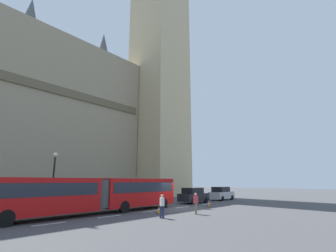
{
  "coord_description": "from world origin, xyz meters",
  "views": [
    {
      "loc": [
        -20.42,
        -16.78,
        2.68
      ],
      "look_at": [
        1.48,
        2.23,
        9.01
      ],
      "focal_mm": 26.92,
      "sensor_mm": 36.0,
      "label": 1
    }
  ],
  "objects_px": {
    "clock_tower": "(160,6)",
    "traffic_cone_middle": "(209,204)",
    "street_lamp": "(53,177)",
    "pedestrian_by_kerb": "(196,203)",
    "traffic_cone_west": "(159,210)",
    "articulated_bus": "(97,192)",
    "pedestrian_near_cones": "(162,205)",
    "sedan_trailing": "(222,193)",
    "sedan_lead": "(194,195)"
  },
  "relations": [
    {
      "from": "sedan_trailing",
      "to": "pedestrian_near_cones",
      "type": "distance_m",
      "value": 19.52
    },
    {
      "from": "sedan_lead",
      "to": "traffic_cone_middle",
      "type": "xyz_separation_m",
      "value": [
        -2.5,
        -3.73,
        -0.63
      ]
    },
    {
      "from": "clock_tower",
      "to": "articulated_bus",
      "type": "relative_size",
      "value": 4.42
    },
    {
      "from": "street_lamp",
      "to": "sedan_trailing",
      "type": "bearing_deg",
      "value": -11.78
    },
    {
      "from": "sedan_trailing",
      "to": "traffic_cone_middle",
      "type": "height_order",
      "value": "sedan_trailing"
    },
    {
      "from": "sedan_trailing",
      "to": "traffic_cone_middle",
      "type": "bearing_deg",
      "value": -158.7
    },
    {
      "from": "traffic_cone_middle",
      "to": "street_lamp",
      "type": "relative_size",
      "value": 0.11
    },
    {
      "from": "traffic_cone_west",
      "to": "pedestrian_by_kerb",
      "type": "height_order",
      "value": "pedestrian_by_kerb"
    },
    {
      "from": "pedestrian_by_kerb",
      "to": "sedan_trailing",
      "type": "bearing_deg",
      "value": 21.89
    },
    {
      "from": "sedan_trailing",
      "to": "articulated_bus",
      "type": "bearing_deg",
      "value": 179.58
    },
    {
      "from": "traffic_cone_west",
      "to": "traffic_cone_middle",
      "type": "xyz_separation_m",
      "value": [
        7.73,
        -0.1,
        0.0
      ]
    },
    {
      "from": "pedestrian_near_cones",
      "to": "pedestrian_by_kerb",
      "type": "bearing_deg",
      "value": -10.15
    },
    {
      "from": "street_lamp",
      "to": "clock_tower",
      "type": "bearing_deg",
      "value": 21.38
    },
    {
      "from": "articulated_bus",
      "to": "pedestrian_near_cones",
      "type": "height_order",
      "value": "articulated_bus"
    },
    {
      "from": "clock_tower",
      "to": "pedestrian_near_cones",
      "type": "height_order",
      "value": "clock_tower"
    },
    {
      "from": "traffic_cone_middle",
      "to": "pedestrian_by_kerb",
      "type": "relative_size",
      "value": 0.34
    },
    {
      "from": "clock_tower",
      "to": "traffic_cone_middle",
      "type": "distance_m",
      "value": 44.8
    },
    {
      "from": "clock_tower",
      "to": "sedan_lead",
      "type": "distance_m",
      "value": 42.31
    },
    {
      "from": "sedan_lead",
      "to": "street_lamp",
      "type": "relative_size",
      "value": 0.83
    },
    {
      "from": "clock_tower",
      "to": "articulated_bus",
      "type": "distance_m",
      "value": 46.48
    },
    {
      "from": "pedestrian_near_cones",
      "to": "traffic_cone_west",
      "type": "bearing_deg",
      "value": 47.93
    },
    {
      "from": "articulated_bus",
      "to": "sedan_lead",
      "type": "distance_m",
      "value": 13.99
    },
    {
      "from": "street_lamp",
      "to": "pedestrian_by_kerb",
      "type": "height_order",
      "value": "street_lamp"
    },
    {
      "from": "traffic_cone_west",
      "to": "clock_tower",
      "type": "bearing_deg",
      "value": 43.14
    },
    {
      "from": "articulated_bus",
      "to": "traffic_cone_middle",
      "type": "xyz_separation_m",
      "value": [
        11.47,
        -3.73,
        -1.46
      ]
    },
    {
      "from": "traffic_cone_west",
      "to": "pedestrian_near_cones",
      "type": "xyz_separation_m",
      "value": [
        -1.83,
        -2.02,
        0.63
      ]
    },
    {
      "from": "clock_tower",
      "to": "pedestrian_by_kerb",
      "type": "xyz_separation_m",
      "value": [
        -17.15,
        -20.27,
        -39.0
      ]
    },
    {
      "from": "articulated_bus",
      "to": "traffic_cone_middle",
      "type": "bearing_deg",
      "value": -18.0
    },
    {
      "from": "traffic_cone_west",
      "to": "street_lamp",
      "type": "xyz_separation_m",
      "value": [
        -5.43,
        8.14,
        2.77
      ]
    },
    {
      "from": "sedan_lead",
      "to": "sedan_trailing",
      "type": "bearing_deg",
      "value": -1.36
    },
    {
      "from": "articulated_bus",
      "to": "pedestrian_near_cones",
      "type": "bearing_deg",
      "value": -71.32
    },
    {
      "from": "clock_tower",
      "to": "street_lamp",
      "type": "xyz_separation_m",
      "value": [
        -24.23,
        -9.49,
        -36.86
      ]
    },
    {
      "from": "traffic_cone_west",
      "to": "traffic_cone_middle",
      "type": "distance_m",
      "value": 7.73
    },
    {
      "from": "sedan_lead",
      "to": "sedan_trailing",
      "type": "distance_m",
      "value": 6.67
    },
    {
      "from": "articulated_bus",
      "to": "sedan_trailing",
      "type": "height_order",
      "value": "articulated_bus"
    },
    {
      "from": "clock_tower",
      "to": "articulated_bus",
      "type": "xyz_separation_m",
      "value": [
        -22.54,
        -13.99,
        -38.17
      ]
    },
    {
      "from": "articulated_bus",
      "to": "pedestrian_by_kerb",
      "type": "distance_m",
      "value": 8.32
    },
    {
      "from": "articulated_bus",
      "to": "street_lamp",
      "type": "distance_m",
      "value": 4.99
    },
    {
      "from": "traffic_cone_middle",
      "to": "pedestrian_near_cones",
      "type": "xyz_separation_m",
      "value": [
        -9.56,
        -1.93,
        0.63
      ]
    },
    {
      "from": "sedan_lead",
      "to": "pedestrian_by_kerb",
      "type": "height_order",
      "value": "sedan_lead"
    },
    {
      "from": "traffic_cone_west",
      "to": "articulated_bus",
      "type": "bearing_deg",
      "value": 135.82
    },
    {
      "from": "street_lamp",
      "to": "pedestrian_by_kerb",
      "type": "xyz_separation_m",
      "value": [
        7.09,
        -10.78,
        -2.14
      ]
    },
    {
      "from": "street_lamp",
      "to": "articulated_bus",
      "type": "bearing_deg",
      "value": -69.4
    },
    {
      "from": "traffic_cone_west",
      "to": "pedestrian_by_kerb",
      "type": "distance_m",
      "value": 3.18
    },
    {
      "from": "sedan_trailing",
      "to": "pedestrian_near_cones",
      "type": "height_order",
      "value": "sedan_trailing"
    },
    {
      "from": "clock_tower",
      "to": "pedestrian_by_kerb",
      "type": "bearing_deg",
      "value": -130.23
    },
    {
      "from": "clock_tower",
      "to": "sedan_lead",
      "type": "bearing_deg",
      "value": -121.5
    },
    {
      "from": "traffic_cone_middle",
      "to": "pedestrian_near_cones",
      "type": "distance_m",
      "value": 9.77
    },
    {
      "from": "clock_tower",
      "to": "articulated_bus",
      "type": "bearing_deg",
      "value": -148.17
    },
    {
      "from": "pedestrian_near_cones",
      "to": "sedan_lead",
      "type": "bearing_deg",
      "value": 25.14
    }
  ]
}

